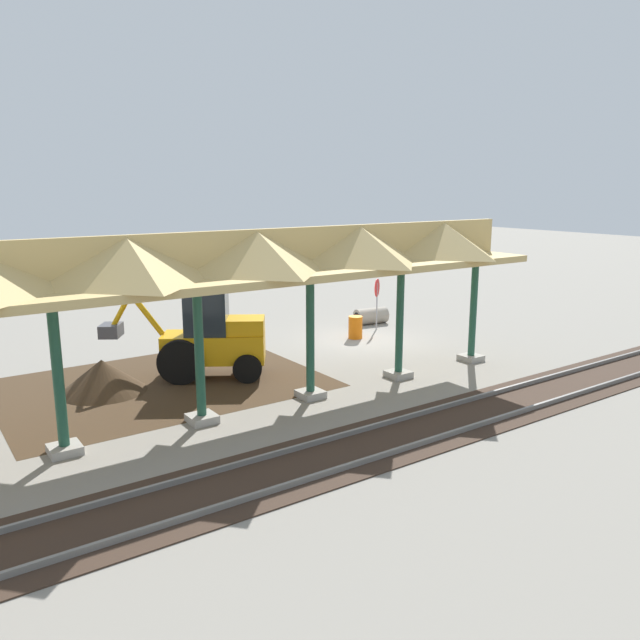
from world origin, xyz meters
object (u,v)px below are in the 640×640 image
object	(u,v)px
stop_sign	(377,293)
traffic_barrel	(355,327)
concrete_pipe	(371,316)
backhoe	(209,338)

from	to	relation	value
stop_sign	traffic_barrel	bearing A→B (deg)	23.23
traffic_barrel	concrete_pipe	bearing A→B (deg)	-142.24
backhoe	concrete_pipe	world-z (taller)	backhoe
stop_sign	backhoe	size ratio (longest dim) A/B	0.45
backhoe	concrete_pipe	distance (m)	9.78
stop_sign	concrete_pipe	world-z (taller)	stop_sign
backhoe	traffic_barrel	size ratio (longest dim) A/B	5.44
stop_sign	concrete_pipe	bearing A→B (deg)	-117.36
stop_sign	backhoe	distance (m)	8.97
stop_sign	concrete_pipe	distance (m)	1.64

